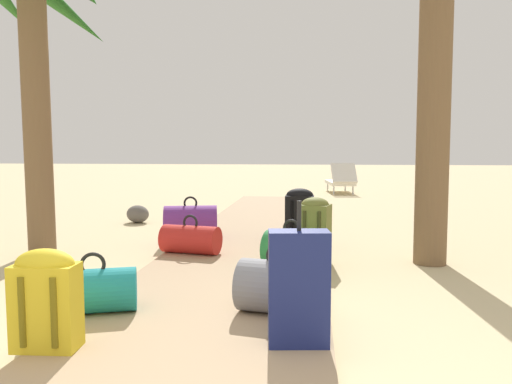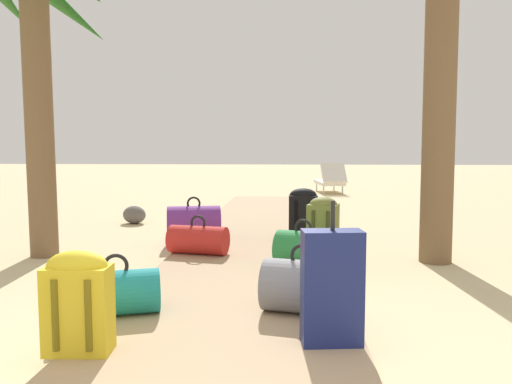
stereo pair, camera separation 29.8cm
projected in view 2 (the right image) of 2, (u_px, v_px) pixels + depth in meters
ground_plane at (254, 252)px, 5.49m from camera, size 60.00×60.00×0.00m
boardwalk at (259, 234)px, 6.41m from camera, size 1.63×9.33×0.08m
backpack_black at (303, 212)px, 5.88m from camera, size 0.34×0.26×0.60m
duffel_bag_green at (303, 249)px, 4.45m from camera, size 0.56×0.46×0.44m
duffel_bag_red at (198, 240)px, 5.03m from camera, size 0.64×0.40×0.40m
suitcase_navy at (332, 287)px, 2.70m from camera, size 0.34×0.20×0.79m
duffel_bag_teal at (116, 292)px, 3.19m from camera, size 0.61×0.45×0.40m
duffel_bag_purple at (194, 222)px, 5.87m from camera, size 0.69×0.51×0.50m
backpack_yellow at (78, 299)px, 2.58m from camera, size 0.35×0.22×0.54m
backpack_olive at (323, 225)px, 4.94m from camera, size 0.34×0.32×0.59m
duffel_bag_grey at (302, 286)px, 3.23m from camera, size 0.57×0.44×0.46m
lounge_chair at (330, 180)px, 12.82m from camera, size 0.75×1.60×0.78m
rock_left_mid at (134, 215)px, 7.59m from camera, size 0.49×0.46×0.27m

